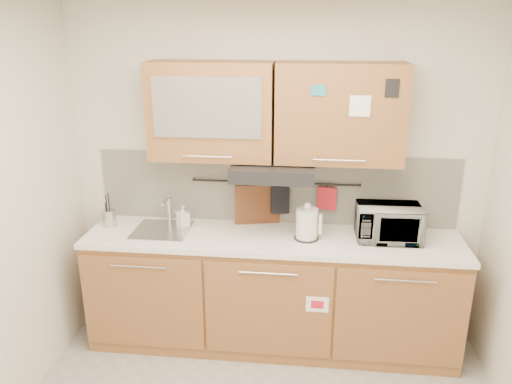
# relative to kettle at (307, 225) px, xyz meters

# --- Properties ---
(wall_back) EXTENTS (3.20, 0.00, 3.20)m
(wall_back) POSITION_rel_kettle_xyz_m (-0.26, 0.33, 0.27)
(wall_back) COLOR silver
(wall_back) RESTS_ON ground
(base_cabinet) EXTENTS (2.80, 0.64, 0.88)m
(base_cabinet) POSITION_rel_kettle_xyz_m (-0.26, 0.02, -0.63)
(base_cabinet) COLOR #9C6737
(base_cabinet) RESTS_ON floor
(countertop) EXTENTS (2.82, 0.62, 0.04)m
(countertop) POSITION_rel_kettle_xyz_m (-0.26, 0.02, -0.13)
(countertop) COLOR white
(countertop) RESTS_ON base_cabinet
(backsplash) EXTENTS (2.80, 0.02, 0.56)m
(backsplash) POSITION_rel_kettle_xyz_m (-0.26, 0.31, 0.17)
(backsplash) COLOR silver
(backsplash) RESTS_ON countertop
(upper_cabinets) EXTENTS (1.82, 0.37, 0.70)m
(upper_cabinets) POSITION_rel_kettle_xyz_m (-0.26, 0.15, 0.80)
(upper_cabinets) COLOR #9C6737
(upper_cabinets) RESTS_ON wall_back
(range_hood) EXTENTS (0.60, 0.46, 0.10)m
(range_hood) POSITION_rel_kettle_xyz_m (-0.26, 0.08, 0.39)
(range_hood) COLOR black
(range_hood) RESTS_ON upper_cabinets
(sink) EXTENTS (0.42, 0.40, 0.26)m
(sink) POSITION_rel_kettle_xyz_m (-1.11, 0.03, -0.11)
(sink) COLOR silver
(sink) RESTS_ON countertop
(utensil_rail) EXTENTS (1.30, 0.02, 0.02)m
(utensil_rail) POSITION_rel_kettle_xyz_m (-0.26, 0.28, 0.23)
(utensil_rail) COLOR black
(utensil_rail) RESTS_ON backsplash
(utensil_crock) EXTENTS (0.14, 0.14, 0.26)m
(utensil_crock) POSITION_rel_kettle_xyz_m (-1.55, 0.09, -0.04)
(utensil_crock) COLOR #B3B3B7
(utensil_crock) RESTS_ON countertop
(kettle) EXTENTS (0.21, 0.19, 0.28)m
(kettle) POSITION_rel_kettle_xyz_m (0.00, 0.00, 0.00)
(kettle) COLOR silver
(kettle) RESTS_ON countertop
(toaster) EXTENTS (0.23, 0.14, 0.17)m
(toaster) POSITION_rel_kettle_xyz_m (0.60, -0.00, -0.02)
(toaster) COLOR black
(toaster) RESTS_ON countertop
(microwave) EXTENTS (0.47, 0.33, 0.26)m
(microwave) POSITION_rel_kettle_xyz_m (0.59, 0.06, 0.02)
(microwave) COLOR #999999
(microwave) RESTS_ON countertop
(soap_bottle) EXTENTS (0.11, 0.11, 0.18)m
(soap_bottle) POSITION_rel_kettle_xyz_m (-0.96, 0.12, -0.03)
(soap_bottle) COLOR #999999
(soap_bottle) RESTS_ON countertop
(cutting_board) EXTENTS (0.35, 0.11, 0.44)m
(cutting_board) POSITION_rel_kettle_xyz_m (-0.39, 0.26, -0.01)
(cutting_board) COLOR brown
(cutting_board) RESTS_ON utensil_rail
(oven_mitt) EXTENTS (0.11, 0.05, 0.18)m
(oven_mitt) POSITION_rel_kettle_xyz_m (-0.23, 0.26, 0.12)
(oven_mitt) COLOR #203896
(oven_mitt) RESTS_ON utensil_rail
(dark_pouch) EXTENTS (0.15, 0.07, 0.22)m
(dark_pouch) POSITION_rel_kettle_xyz_m (-0.22, 0.26, 0.10)
(dark_pouch) COLOR black
(dark_pouch) RESTS_ON utensil_rail
(pot_holder) EXTENTS (0.15, 0.05, 0.18)m
(pot_holder) POSITION_rel_kettle_xyz_m (0.15, 0.26, 0.12)
(pot_holder) COLOR #B11726
(pot_holder) RESTS_ON utensil_rail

